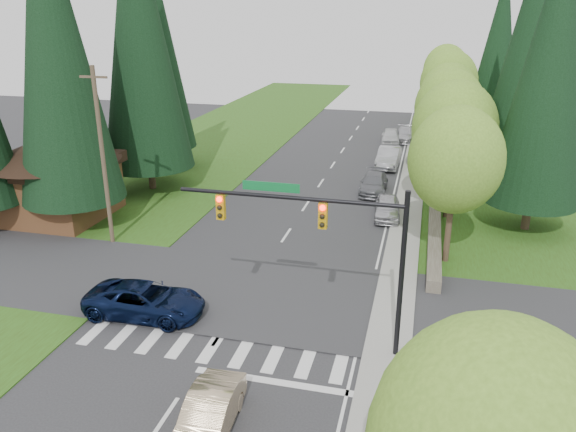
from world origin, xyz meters
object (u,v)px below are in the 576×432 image
at_px(parked_car_b, 374,184).
at_px(sedan_champagne, 208,415).
at_px(parked_car_d, 391,136).
at_px(suv_navy, 145,300).
at_px(parked_car_e, 406,135).
at_px(parked_car_c, 389,157).
at_px(parked_car_a, 387,208).

bearing_deg(parked_car_b, sedan_champagne, -95.83).
relative_size(sedan_champagne, parked_car_d, 0.93).
relative_size(parked_car_b, parked_car_d, 1.05).
distance_m(suv_navy, parked_car_b, 21.66).
height_order(parked_car_b, parked_car_e, parked_car_b).
bearing_deg(sedan_champagne, suv_navy, 127.94).
xyz_separation_m(parked_car_b, parked_car_e, (1.40, 17.84, -0.00)).
bearing_deg(suv_navy, parked_car_c, -18.42).
bearing_deg(parked_car_b, parked_car_d, 89.59).
bearing_deg(parked_car_d, parked_car_a, -90.15).
distance_m(sedan_champagne, parked_car_e, 44.39).
xyz_separation_m(parked_car_a, parked_car_e, (0.00, 22.98, -0.02)).
bearing_deg(parked_car_d, parked_car_e, 44.81).
height_order(suv_navy, parked_car_d, parked_car_d).
xyz_separation_m(suv_navy, parked_car_b, (7.93, 20.16, -0.06)).
relative_size(sedan_champagne, parked_car_c, 0.82).
relative_size(suv_navy, parked_car_b, 1.14).
xyz_separation_m(suv_navy, parked_car_d, (7.93, 36.41, 0.02)).
xyz_separation_m(sedan_champagne, parked_car_c, (2.98, 33.84, 0.15)).
bearing_deg(parked_car_a, parked_car_b, 101.06).
height_order(sedan_champagne, parked_car_c, parked_car_c).
relative_size(suv_navy, parked_car_e, 1.14).
bearing_deg(suv_navy, parked_car_b, -22.96).
xyz_separation_m(parked_car_c, parked_car_d, (-0.48, 8.79, -0.08)).
xyz_separation_m(parked_car_a, parked_car_d, (-1.40, 21.39, 0.06)).
distance_m(suv_navy, parked_car_e, 39.13).
height_order(suv_navy, parked_car_b, suv_navy).
bearing_deg(parked_car_a, parked_car_e, 85.82).
bearing_deg(suv_navy, sedan_champagne, -140.39).
relative_size(suv_navy, parked_car_a, 1.31).
bearing_deg(parked_car_c, parked_car_e, 87.14).
height_order(parked_car_a, parked_car_c, parked_car_c).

